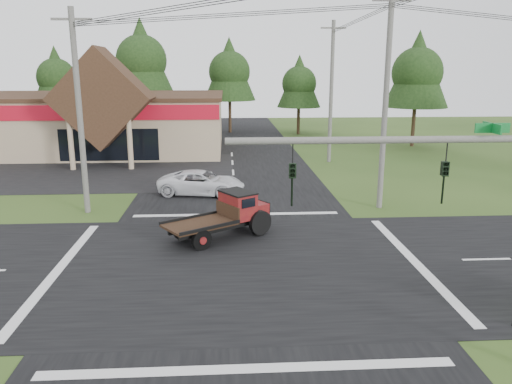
{
  "coord_description": "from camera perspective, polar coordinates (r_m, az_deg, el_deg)",
  "views": [
    {
      "loc": [
        -0.46,
        -18.36,
        7.55
      ],
      "look_at": [
        0.82,
        3.12,
        2.2
      ],
      "focal_mm": 35.0,
      "sensor_mm": 36.0,
      "label": 1
    }
  ],
  "objects": [
    {
      "name": "ground",
      "position": [
        19.85,
        -1.84,
        -8.39
      ],
      "size": [
        120.0,
        120.0,
        0.0
      ],
      "primitive_type": "plane",
      "color": "#2C4518",
      "rests_on": "ground"
    },
    {
      "name": "road_ns",
      "position": [
        19.85,
        -1.84,
        -8.37
      ],
      "size": [
        12.0,
        120.0,
        0.02
      ],
      "primitive_type": "cube",
      "color": "black",
      "rests_on": "ground"
    },
    {
      "name": "road_ew",
      "position": [
        19.85,
        -1.84,
        -8.36
      ],
      "size": [
        120.0,
        12.0,
        0.02
      ],
      "primitive_type": "cube",
      "color": "black",
      "rests_on": "ground"
    },
    {
      "name": "parking_apron",
      "position": [
        40.44,
        -22.91,
        2.12
      ],
      "size": [
        28.0,
        14.0,
        0.02
      ],
      "primitive_type": "cube",
      "color": "black",
      "rests_on": "ground"
    },
    {
      "name": "cvs_building",
      "position": [
        50.52,
        -21.15,
        7.62
      ],
      "size": [
        30.4,
        18.2,
        9.19
      ],
      "color": "tan",
      "rests_on": "ground"
    },
    {
      "name": "traffic_signal_mast",
      "position": [
        12.93,
        25.8,
        -1.45
      ],
      "size": [
        8.12,
        0.24,
        7.0
      ],
      "color": "#595651",
      "rests_on": "ground"
    },
    {
      "name": "utility_pole_nw",
      "position": [
        27.5,
        -19.54,
        8.66
      ],
      "size": [
        2.0,
        0.3,
        10.5
      ],
      "color": "#595651",
      "rests_on": "ground"
    },
    {
      "name": "utility_pole_ne",
      "position": [
        27.73,
        14.6,
        10.09
      ],
      "size": [
        2.0,
        0.3,
        11.5
      ],
      "color": "#595651",
      "rests_on": "ground"
    },
    {
      "name": "utility_pole_n",
      "position": [
        41.27,
        8.59,
        11.3
      ],
      "size": [
        2.0,
        0.3,
        11.2
      ],
      "color": "#595651",
      "rests_on": "ground"
    },
    {
      "name": "tree_row_b",
      "position": [
        63.45,
        -21.87,
        12.23
      ],
      "size": [
        5.6,
        5.6,
        10.1
      ],
      "color": "#332316",
      "rests_on": "ground"
    },
    {
      "name": "tree_row_c",
      "position": [
        60.13,
        -12.97,
        14.74
      ],
      "size": [
        7.28,
        7.28,
        13.13
      ],
      "color": "#332316",
      "rests_on": "ground"
    },
    {
      "name": "tree_row_d",
      "position": [
        60.36,
        -3.06,
        13.78
      ],
      "size": [
        6.16,
        6.16,
        11.11
      ],
      "color": "#332316",
      "rests_on": "ground"
    },
    {
      "name": "tree_row_e",
      "position": [
        58.99,
        4.96,
        12.44
      ],
      "size": [
        5.04,
        5.04,
        9.09
      ],
      "color": "#332316",
      "rests_on": "ground"
    },
    {
      "name": "tree_side_ne",
      "position": [
        51.76,
        17.97,
        13.12
      ],
      "size": [
        6.16,
        6.16,
        11.11
      ],
      "color": "#332316",
      "rests_on": "ground"
    },
    {
      "name": "antique_flatbed_truck",
      "position": [
        22.61,
        -4.17,
        -2.78
      ],
      "size": [
        5.23,
        4.38,
        2.1
      ],
      "primitive_type": null,
      "rotation": [
        0.0,
        0.0,
        -0.98
      ],
      "color": "#5C0D14",
      "rests_on": "ground"
    },
    {
      "name": "white_pickup",
      "position": [
        30.75,
        -6.23,
        1.07
      ],
      "size": [
        5.6,
        3.32,
        1.46
      ],
      "primitive_type": "imported",
      "rotation": [
        0.0,
        0.0,
        1.39
      ],
      "color": "silver",
      "rests_on": "ground"
    }
  ]
}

